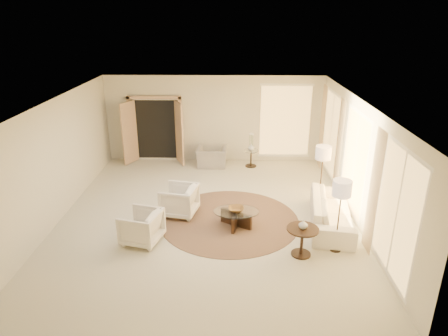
{
  "coord_description": "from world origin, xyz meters",
  "views": [
    {
      "loc": [
        0.59,
        -8.62,
        4.62
      ],
      "look_at": [
        0.4,
        0.4,
        1.1
      ],
      "focal_mm": 32.0,
      "sensor_mm": 36.0,
      "label": 1
    }
  ],
  "objects_px": {
    "coffee_table": "(236,217)",
    "floor_lamp_far": "(342,192)",
    "sofa": "(331,212)",
    "side_table": "(251,157)",
    "armchair_left": "(179,199)",
    "accent_chair": "(212,154)",
    "end_vase": "(303,224)",
    "end_table": "(302,237)",
    "side_vase": "(251,147)",
    "bowl": "(236,209)",
    "floor_lamp_near": "(323,155)",
    "armchair_right": "(141,225)"
  },
  "relations": [
    {
      "from": "accent_chair",
      "to": "side_vase",
      "type": "height_order",
      "value": "accent_chair"
    },
    {
      "from": "end_vase",
      "to": "floor_lamp_near",
      "type": "bearing_deg",
      "value": 70.36
    },
    {
      "from": "floor_lamp_far",
      "to": "end_vase",
      "type": "relative_size",
      "value": 8.25
    },
    {
      "from": "armchair_right",
      "to": "end_vase",
      "type": "height_order",
      "value": "end_vase"
    },
    {
      "from": "armchair_right",
      "to": "end_table",
      "type": "xyz_separation_m",
      "value": [
        3.35,
        -0.43,
        0.02
      ]
    },
    {
      "from": "armchair_left",
      "to": "side_table",
      "type": "relative_size",
      "value": 1.51
    },
    {
      "from": "bowl",
      "to": "side_vase",
      "type": "xyz_separation_m",
      "value": [
        0.5,
        3.88,
        0.22
      ]
    },
    {
      "from": "end_table",
      "to": "floor_lamp_far",
      "type": "xyz_separation_m",
      "value": [
        0.75,
        0.2,
        0.91
      ]
    },
    {
      "from": "side_table",
      "to": "side_vase",
      "type": "relative_size",
      "value": 2.46
    },
    {
      "from": "armchair_left",
      "to": "side_table",
      "type": "bearing_deg",
      "value": 162.12
    },
    {
      "from": "armchair_right",
      "to": "end_table",
      "type": "relative_size",
      "value": 1.22
    },
    {
      "from": "sofa",
      "to": "coffee_table",
      "type": "bearing_deg",
      "value": 101.99
    },
    {
      "from": "armchair_right",
      "to": "floor_lamp_near",
      "type": "relative_size",
      "value": 0.5
    },
    {
      "from": "side_vase",
      "to": "end_vase",
      "type": "bearing_deg",
      "value": -80.76
    },
    {
      "from": "accent_chair",
      "to": "bowl",
      "type": "height_order",
      "value": "accent_chair"
    },
    {
      "from": "side_vase",
      "to": "armchair_right",
      "type": "bearing_deg",
      "value": -118.82
    },
    {
      "from": "coffee_table",
      "to": "accent_chair",
      "type": "bearing_deg",
      "value": 101.05
    },
    {
      "from": "armchair_left",
      "to": "accent_chair",
      "type": "xyz_separation_m",
      "value": [
        0.62,
        3.32,
        0.01
      ]
    },
    {
      "from": "side_table",
      "to": "floor_lamp_near",
      "type": "bearing_deg",
      "value": -58.98
    },
    {
      "from": "coffee_table",
      "to": "floor_lamp_near",
      "type": "bearing_deg",
      "value": 28.27
    },
    {
      "from": "coffee_table",
      "to": "side_vase",
      "type": "height_order",
      "value": "side_vase"
    },
    {
      "from": "sofa",
      "to": "coffee_table",
      "type": "relative_size",
      "value": 1.65
    },
    {
      "from": "accent_chair",
      "to": "side_vase",
      "type": "relative_size",
      "value": 4.33
    },
    {
      "from": "end_vase",
      "to": "armchair_right",
      "type": "bearing_deg",
      "value": 172.66
    },
    {
      "from": "armchair_right",
      "to": "side_table",
      "type": "relative_size",
      "value": 1.45
    },
    {
      "from": "accent_chair",
      "to": "end_table",
      "type": "relative_size",
      "value": 1.48
    },
    {
      "from": "armchair_right",
      "to": "floor_lamp_near",
      "type": "distance_m",
      "value": 4.67
    },
    {
      "from": "coffee_table",
      "to": "floor_lamp_far",
      "type": "height_order",
      "value": "floor_lamp_far"
    },
    {
      "from": "side_table",
      "to": "sofa",
      "type": "bearing_deg",
      "value": -65.71
    },
    {
      "from": "armchair_right",
      "to": "side_table",
      "type": "xyz_separation_m",
      "value": [
        2.53,
        4.6,
        -0.07
      ]
    },
    {
      "from": "sofa",
      "to": "bowl",
      "type": "xyz_separation_m",
      "value": [
        -2.2,
        -0.11,
        0.1
      ]
    },
    {
      "from": "floor_lamp_far",
      "to": "side_vase",
      "type": "xyz_separation_m",
      "value": [
        -1.56,
        4.82,
        -0.68
      ]
    },
    {
      "from": "sofa",
      "to": "end_table",
      "type": "xyz_separation_m",
      "value": [
        -0.88,
        -1.26,
        0.08
      ]
    },
    {
      "from": "coffee_table",
      "to": "end_vase",
      "type": "xyz_separation_m",
      "value": [
        1.32,
        -1.15,
        0.45
      ]
    },
    {
      "from": "floor_lamp_far",
      "to": "bowl",
      "type": "bearing_deg",
      "value": 155.38
    },
    {
      "from": "end_table",
      "to": "floor_lamp_near",
      "type": "height_order",
      "value": "floor_lamp_near"
    },
    {
      "from": "coffee_table",
      "to": "side_table",
      "type": "relative_size",
      "value": 2.58
    },
    {
      "from": "floor_lamp_far",
      "to": "end_vase",
      "type": "xyz_separation_m",
      "value": [
        -0.75,
        -0.2,
        -0.63
      ]
    },
    {
      "from": "coffee_table",
      "to": "floor_lamp_far",
      "type": "distance_m",
      "value": 2.52
    },
    {
      "from": "floor_lamp_near",
      "to": "side_vase",
      "type": "distance_m",
      "value": 3.26
    },
    {
      "from": "sofa",
      "to": "side_table",
      "type": "height_order",
      "value": "sofa"
    },
    {
      "from": "sofa",
      "to": "side_vase",
      "type": "bearing_deg",
      "value": 33.45
    },
    {
      "from": "side_table",
      "to": "side_vase",
      "type": "xyz_separation_m",
      "value": [
        0.0,
        0.0,
        0.32
      ]
    },
    {
      "from": "armchair_right",
      "to": "accent_chair",
      "type": "height_order",
      "value": "accent_chair"
    },
    {
      "from": "accent_chair",
      "to": "end_table",
      "type": "distance_m",
      "value": 5.44
    },
    {
      "from": "armchair_right",
      "to": "end_table",
      "type": "distance_m",
      "value": 3.37
    },
    {
      "from": "coffee_table",
      "to": "end_vase",
      "type": "bearing_deg",
      "value": -41.07
    },
    {
      "from": "coffee_table",
      "to": "floor_lamp_near",
      "type": "relative_size",
      "value": 0.89
    },
    {
      "from": "coffee_table",
      "to": "floor_lamp_far",
      "type": "relative_size",
      "value": 0.9
    },
    {
      "from": "armchair_right",
      "to": "floor_lamp_near",
      "type": "height_order",
      "value": "floor_lamp_near"
    }
  ]
}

